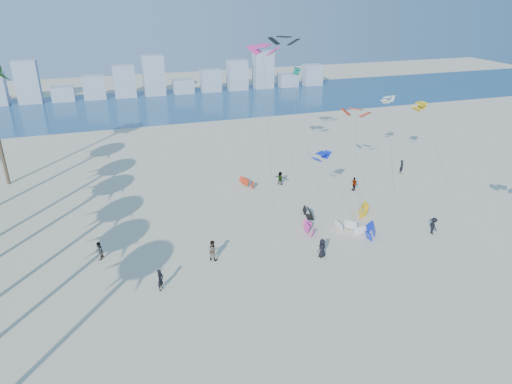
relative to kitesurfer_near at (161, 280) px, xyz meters
name	(u,v)px	position (x,y,z in m)	size (l,w,h in m)	color
ground	(290,365)	(6.51, -10.31, -0.89)	(220.00, 220.00, 0.00)	beige
ocean	(154,106)	(6.51, 61.69, -0.88)	(220.00, 220.00, 0.00)	navy
kitesurfer_near	(161,280)	(0.00, 0.00, 0.00)	(0.65, 0.43, 1.78)	black
kitesurfer_mid	(212,250)	(4.71, 2.94, 0.03)	(0.90, 0.70, 1.85)	gray
kitesurfers_far	(317,207)	(16.86, 8.06, -0.07)	(37.03, 17.18, 1.71)	black
grounded_kites	(328,215)	(17.37, 6.68, -0.45)	(11.39, 18.00, 0.98)	black
flying_kites	(345,88)	(21.62, 12.81, 10.79)	(23.91, 30.57, 17.12)	#0C28D3
distant_skyline	(142,81)	(5.32, 71.69, 2.20)	(85.00, 3.00, 8.40)	#9EADBF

